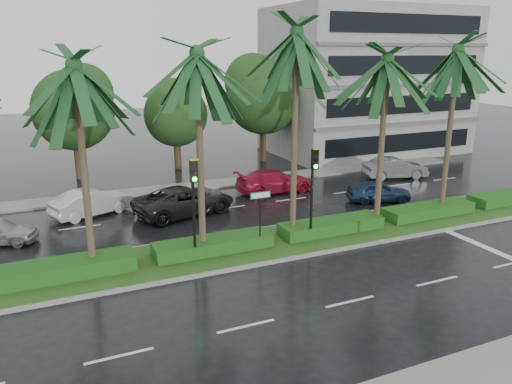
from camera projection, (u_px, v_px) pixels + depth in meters
name	position (u px, v px, depth m)	size (l,w,h in m)	color
ground	(285.00, 252.00, 22.03)	(120.00, 120.00, 0.00)	black
far_sidewalk	(201.00, 186.00, 32.56)	(40.00, 2.00, 0.12)	gray
median	(275.00, 242.00, 22.89)	(36.00, 4.00, 0.15)	gray
hedge	(275.00, 235.00, 22.79)	(35.20, 1.40, 0.60)	#184914
lane_markings	(348.00, 244.00, 22.84)	(34.00, 13.06, 0.01)	silver
palm_row	(249.00, 64.00, 20.24)	(26.30, 4.20, 10.04)	#3D3623
signal_median_left	(194.00, 195.00, 19.91)	(0.34, 0.42, 4.36)	black
signal_median_right	(313.00, 181.00, 22.06)	(0.34, 0.42, 4.36)	black
street_sign	(260.00, 206.00, 21.48)	(0.95, 0.09, 2.60)	black
bg_trees	(194.00, 102.00, 36.71)	(32.83, 5.82, 8.41)	#3D2D1C
building	(366.00, 81.00, 42.87)	(16.00, 10.00, 12.00)	gray
car_white	(92.00, 202.00, 26.73)	(4.33, 1.51, 1.43)	#B4B4B4
car_darkgrey	(185.00, 200.00, 26.94)	(5.52, 2.54, 1.53)	black
car_red	(274.00, 181.00, 31.14)	(4.89, 1.99, 1.42)	maroon
car_blue	(379.00, 191.00, 29.19)	(3.70, 1.49, 1.26)	navy
car_grey	(395.00, 168.00, 34.51)	(4.39, 1.53, 1.45)	#535658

